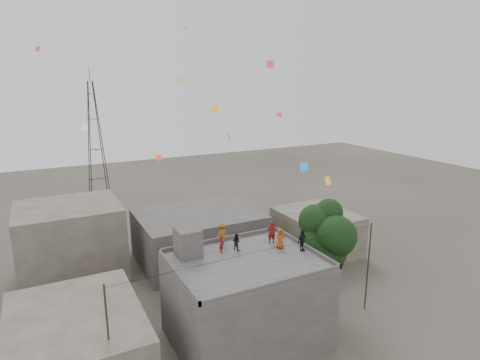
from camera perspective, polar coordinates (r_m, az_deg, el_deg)
The scene contains 18 objects.
ground at distance 31.10m, azimuth 0.78°, elevation -21.59°, with size 140.00×140.00×0.00m, color #3F3B34.
main_building at distance 29.43m, azimuth 0.80°, elevation -16.76°, with size 10.00×8.00×6.10m.
parapet at distance 27.93m, azimuth 0.82°, elevation -11.11°, with size 10.00×8.00×0.30m.
stair_head_box at distance 28.59m, azimuth -7.41°, elevation -8.76°, with size 1.60×1.80×2.00m, color #4A4745.
neighbor_west at distance 29.16m, azimuth -22.18°, elevation -20.67°, with size 8.00×10.00×4.00m, color #554E43.
neighbor_north at distance 41.90m, azimuth -5.87°, elevation -7.94°, with size 12.00×9.00×5.00m, color #4A4745.
neighbor_northwest at distance 41.03m, azimuth -22.93°, elevation -8.01°, with size 9.00×8.00×7.00m, color #554E43.
neighbor_east at distance 44.37m, azimuth 10.81°, elevation -7.26°, with size 7.00×8.00×4.40m, color #554E43.
tree at distance 32.26m, azimuth 12.05°, elevation -8.16°, with size 4.90×4.60×9.10m.
utility_line at distance 28.31m, azimuth 2.97°, elevation -16.30°, with size 20.12×0.62×7.40m.
transmission_tower at distance 63.45m, azimuth -19.88°, elevation 4.98°, with size 2.97×2.97×20.01m.
person_red_adult at distance 30.56m, azimuth 4.51°, elevation -7.43°, with size 0.63×0.41×1.72m, color maroon.
person_orange_child at distance 29.75m, azimuth 5.76°, elevation -8.29°, with size 0.74×0.48×1.51m, color #A84913.
person_dark_child at distance 29.36m, azimuth -0.53°, elevation -8.78°, with size 0.62×0.48×1.27m, color black.
person_dark_adult at distance 29.53m, azimuth 8.83°, elevation -8.47°, with size 0.94×0.39×1.60m, color black.
person_orange_adult at distance 30.30m, azimuth -2.60°, elevation -7.61°, with size 1.10×0.63×1.70m, color #A15F12.
person_red_child at distance 28.97m, azimuth -2.64°, elevation -9.13°, with size 0.46×0.30×1.26m, color maroon.
kites at distance 31.82m, azimuth -1.83°, elevation 9.83°, with size 19.07×19.67×11.97m.
Camera 1 is at (-11.94, -22.30, 18.10)m, focal length 30.00 mm.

